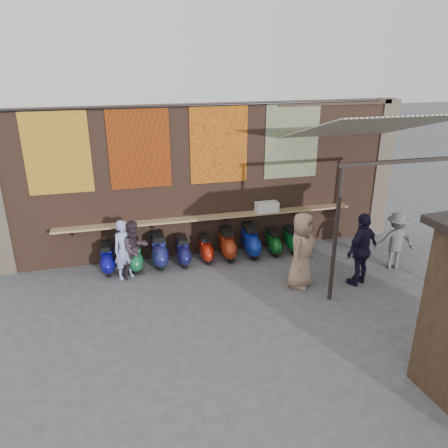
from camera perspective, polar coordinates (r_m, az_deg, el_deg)
name	(u,v)px	position (r m, az deg, el deg)	size (l,w,h in m)	color
ground	(233,297)	(10.05, 1.12, -9.56)	(70.00, 70.00, 0.00)	#474749
brick_wall	(206,181)	(11.67, -2.35, 5.65)	(10.00, 0.40, 4.00)	brown
pier_right	(379,169)	(13.69, 19.61, 6.80)	(0.50, 0.50, 4.00)	#4C4238
eating_counter	(210,217)	(11.61, -1.90, 0.89)	(8.00, 0.32, 0.05)	#9E7A51
shelf_box	(267,207)	(11.95, 5.61, 2.23)	(0.62, 0.30, 0.27)	white
tapestry_redgold	(57,153)	(11.06, -20.94, 8.71)	(1.50, 0.02, 2.00)	maroon
tapestry_sun	(139,148)	(11.01, -10.99, 9.67)	(1.50, 0.02, 2.00)	#D4480C
tapestry_orange	(219,144)	(11.30, -0.67, 10.35)	(1.50, 0.02, 2.00)	#C16618
tapestry_multi	(292,141)	(11.92, 8.88, 10.69)	(1.50, 0.02, 2.00)	navy
hang_rail	(207,105)	(11.07, -2.25, 15.24)	(0.06, 0.06, 9.50)	black
scooter_stool_0	(107,259)	(11.36, -14.99, -4.38)	(0.35, 0.77, 0.73)	#0C0C87
scooter_stool_1	(135,256)	(11.32, -11.55, -4.12)	(0.35, 0.78, 0.74)	#1C7141
scooter_stool_2	(159,250)	(11.41, -8.49, -3.43)	(0.40, 0.89, 0.85)	navy
scooter_stool_3	(183,251)	(11.43, -5.39, -3.55)	(0.34, 0.76, 0.73)	#13144A
scooter_stool_4	(206,249)	(11.60, -2.41, -3.23)	(0.32, 0.71, 0.67)	#A81C0C
scooter_stool_5	(227,244)	(11.70, 0.40, -2.64)	(0.38, 0.84, 0.80)	maroon
scooter_stool_6	(250,241)	(11.85, 3.47, -2.22)	(0.40, 0.89, 0.85)	navy
scooter_stool_7	(273,242)	(12.05, 6.41, -2.36)	(0.32, 0.71, 0.68)	#0F4C17
scooter_stool_8	(291,240)	(12.25, 8.75, -2.05)	(0.32, 0.72, 0.68)	#0B5222
diner_left	(124,250)	(10.83, -12.87, -3.28)	(0.54, 0.36, 1.49)	#979DDB
diner_right	(135,249)	(10.84, -11.55, -3.23)	(0.71, 0.55, 1.46)	#30252C
shopper_navy	(362,249)	(10.70, 17.55, -3.19)	(1.05, 0.44, 1.79)	black
shopper_grey	(395,240)	(11.87, 21.49, -2.02)	(0.97, 0.56, 1.50)	#58595D
shopper_tan	(302,250)	(10.28, 10.09, -3.39)	(0.89, 0.58, 1.83)	#9A7862
awning_canvas	(367,127)	(11.00, 18.20, 11.92)	(3.20, 3.40, 0.03)	beige
awning_ledger	(336,103)	(12.31, 14.45, 15.10)	(3.30, 0.08, 0.12)	#33261C
awning_header	(404,161)	(9.87, 22.43, 7.58)	(3.00, 0.08, 0.08)	black
awning_post_left	(336,236)	(9.58, 14.37, -1.49)	(0.09, 0.09, 3.10)	black
awning_post_right	(447,224)	(11.16, 27.15, 0.03)	(0.09, 0.09, 3.10)	black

